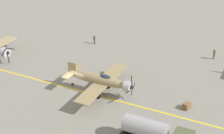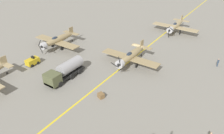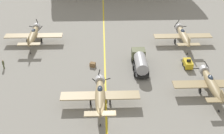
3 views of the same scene
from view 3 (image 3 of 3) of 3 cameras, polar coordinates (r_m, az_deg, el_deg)
The scene contains 10 objects.
ground_plane at distance 45.33m, azimuth -1.03°, elevation -9.93°, with size 400.00×400.00×0.00m, color gray.
taxiway_stripe at distance 45.33m, azimuth -1.03°, elevation -9.92°, with size 0.30×160.00×0.01m, color yellow.
airplane_mid_center at distance 46.90m, azimuth -2.19°, elevation -5.19°, with size 12.00×9.98×3.77m.
airplane_far_left at distance 67.20m, azimuth -14.22°, elevation 5.69°, with size 12.00×9.98×3.74m.
airplane_mid_right at distance 51.87m, azimuth 17.71°, elevation -2.92°, with size 12.00×9.98×3.65m.
airplane_far_right at distance 66.66m, azimuth 12.89°, elevation 5.66°, with size 12.00×9.98×3.65m.
fuel_tanker at distance 56.64m, azimuth 5.15°, elevation 1.03°, with size 2.68×8.00×2.98m.
tow_tractor at distance 58.82m, azimuth 13.71°, elevation 0.61°, with size 1.57×2.60×1.79m.
ground_crew_walking at distance 60.01m, azimuth -19.26°, elevation 0.53°, with size 0.39×0.39×1.80m.
supply_crate_by_tanker at distance 57.67m, azimuth -3.55°, elevation 0.42°, with size 0.97×0.81×0.81m, color brown.
Camera 3 is at (-0.35, -34.24, 29.70)m, focal length 50.00 mm.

